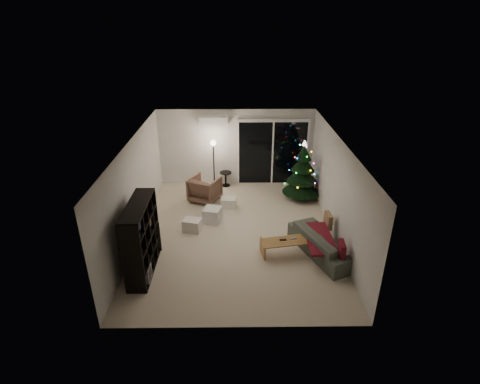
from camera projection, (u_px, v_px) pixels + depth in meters
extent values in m
plane|color=beige|center=(236.00, 233.00, 9.79)|extent=(6.50, 6.50, 0.00)
plane|color=white|center=(236.00, 142.00, 8.71)|extent=(6.50, 6.50, 0.00)
cube|color=silver|center=(236.00, 147.00, 12.18)|extent=(5.00, 0.02, 2.50)
cube|color=silver|center=(236.00, 272.00, 6.32)|extent=(5.00, 0.02, 2.50)
cube|color=silver|center=(135.00, 190.00, 9.22)|extent=(0.02, 6.50, 2.50)
cube|color=silver|center=(337.00, 189.00, 9.27)|extent=(0.02, 6.50, 2.50)
cube|color=black|center=(273.00, 153.00, 12.26)|extent=(2.20, 0.02, 2.10)
cube|color=white|center=(213.00, 121.00, 11.67)|extent=(0.90, 0.22, 0.28)
cube|color=#3F3833|center=(270.00, 178.00, 13.20)|extent=(2.60, 1.00, 0.10)
cube|color=white|center=(270.00, 159.00, 13.32)|extent=(2.20, 0.06, 1.00)
cube|color=black|center=(146.00, 227.00, 9.34)|extent=(0.88, 1.31, 0.77)
cube|color=black|center=(144.00, 210.00, 9.14)|extent=(0.39, 0.46, 0.16)
imported|color=brown|center=(205.00, 189.00, 11.34)|extent=(1.09, 1.10, 0.76)
cube|color=silver|center=(212.00, 215.00, 10.26)|extent=(0.54, 0.54, 0.40)
cube|color=white|center=(192.00, 225.00, 9.84)|extent=(0.52, 0.44, 0.32)
cube|color=white|center=(229.00, 203.00, 11.01)|extent=(0.46, 0.36, 0.31)
cylinder|color=black|center=(226.00, 179.00, 12.38)|extent=(0.47, 0.47, 0.48)
cylinder|color=black|center=(214.00, 167.00, 11.83)|extent=(0.26, 0.26, 1.62)
imported|color=#494C48|center=(323.00, 243.00, 8.85)|extent=(1.48, 2.13, 0.58)
cube|color=#5B0C15|center=(319.00, 238.00, 8.79)|extent=(0.62, 1.43, 0.05)
cube|color=#A5754F|center=(328.00, 220.00, 9.34)|extent=(0.15, 0.39, 0.38)
cube|color=#5B0C15|center=(342.00, 250.00, 8.17)|extent=(0.14, 0.39, 0.38)
cube|color=black|center=(283.00, 240.00, 8.73)|extent=(0.16, 0.05, 0.02)
cube|color=slate|center=(293.00, 238.00, 8.78)|extent=(0.16, 0.09, 0.02)
cone|color=black|center=(303.00, 170.00, 11.24)|extent=(1.32, 1.32, 1.88)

